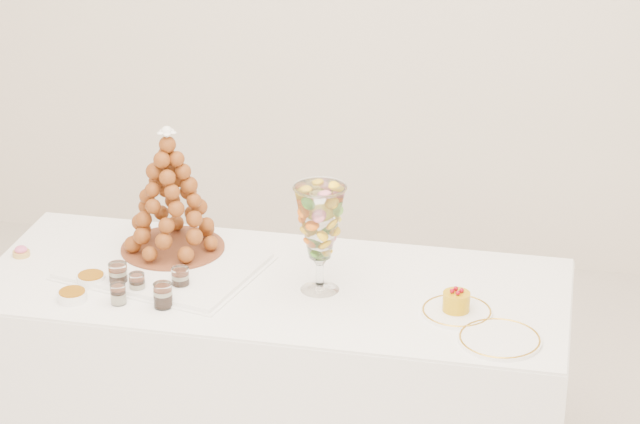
# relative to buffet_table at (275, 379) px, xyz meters

# --- Properties ---
(buffet_table) EXTENTS (1.81, 0.75, 0.69)m
(buffet_table) POSITION_rel_buffet_table_xyz_m (0.00, 0.00, 0.00)
(buffet_table) COLOR white
(buffet_table) RESTS_ON ground
(lace_tray) EXTENTS (0.64, 0.54, 0.02)m
(lace_tray) POSITION_rel_buffet_table_xyz_m (-0.36, 0.03, 0.35)
(lace_tray) COLOR white
(lace_tray) RESTS_ON buffet_table
(macaron_vase) EXTENTS (0.15, 0.15, 0.33)m
(macaron_vase) POSITION_rel_buffet_table_xyz_m (0.15, -0.02, 0.56)
(macaron_vase) COLOR white
(macaron_vase) RESTS_ON buffet_table
(cake_plate) EXTENTS (0.21, 0.21, 0.01)m
(cake_plate) POSITION_rel_buffet_table_xyz_m (0.57, -0.09, 0.35)
(cake_plate) COLOR white
(cake_plate) RESTS_ON buffet_table
(spare_plate) EXTENTS (0.23, 0.23, 0.01)m
(spare_plate) POSITION_rel_buffet_table_xyz_m (0.70, -0.23, 0.35)
(spare_plate) COLOR white
(spare_plate) RESTS_ON buffet_table
(pink_tart) EXTENTS (0.06, 0.06, 0.03)m
(pink_tart) POSITION_rel_buffet_table_xyz_m (-0.83, 0.03, 0.36)
(pink_tart) COLOR tan
(pink_tart) RESTS_ON buffet_table
(verrine_a) EXTENTS (0.06, 0.06, 0.08)m
(verrine_a) POSITION_rel_buffet_table_xyz_m (-0.46, -0.11, 0.38)
(verrine_a) COLOR white
(verrine_a) RESTS_ON buffet_table
(verrine_b) EXTENTS (0.05, 0.05, 0.06)m
(verrine_b) POSITION_rel_buffet_table_xyz_m (-0.38, -0.14, 0.37)
(verrine_b) COLOR white
(verrine_b) RESTS_ON buffet_table
(verrine_c) EXTENTS (0.06, 0.06, 0.07)m
(verrine_c) POSITION_rel_buffet_table_xyz_m (-0.26, -0.10, 0.38)
(verrine_c) COLOR white
(verrine_c) RESTS_ON buffet_table
(verrine_d) EXTENTS (0.05, 0.05, 0.06)m
(verrine_d) POSITION_rel_buffet_table_xyz_m (-0.42, -0.22, 0.37)
(verrine_d) COLOR white
(verrine_d) RESTS_ON buffet_table
(verrine_e) EXTENTS (0.07, 0.07, 0.08)m
(verrine_e) POSITION_rel_buffet_table_xyz_m (-0.28, -0.21, 0.38)
(verrine_e) COLOR white
(verrine_e) RESTS_ON buffet_table
(ramekin_back) EXTENTS (0.09, 0.09, 0.03)m
(ramekin_back) POSITION_rel_buffet_table_xyz_m (-0.54, -0.11, 0.36)
(ramekin_back) COLOR white
(ramekin_back) RESTS_ON buffet_table
(ramekin_front) EXTENTS (0.09, 0.09, 0.03)m
(ramekin_front) POSITION_rel_buffet_table_xyz_m (-0.56, -0.23, 0.36)
(ramekin_front) COLOR white
(ramekin_front) RESTS_ON buffet_table
(croquembouche) EXTENTS (0.33, 0.33, 0.41)m
(croquembouche) POSITION_rel_buffet_table_xyz_m (-0.36, 0.14, 0.56)
(croquembouche) COLOR brown
(croquembouche) RESTS_ON lace_tray
(mousse_cake) EXTENTS (0.08, 0.08, 0.07)m
(mousse_cake) POSITION_rel_buffet_table_xyz_m (0.57, -0.09, 0.38)
(mousse_cake) COLOR #C69309
(mousse_cake) RESTS_ON cake_plate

